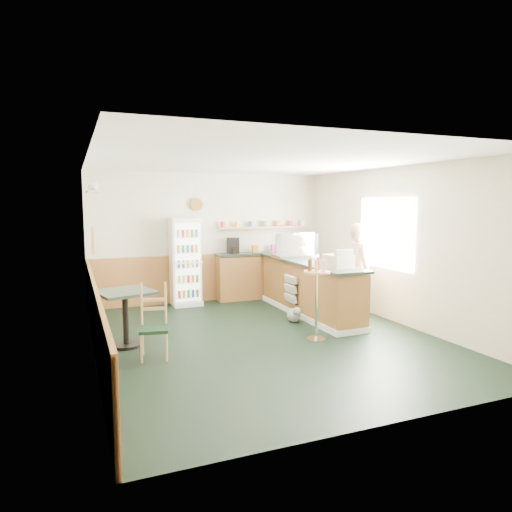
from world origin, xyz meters
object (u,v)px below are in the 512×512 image
shopkeeper (359,271)px  cash_register (338,261)px  cafe_table (125,307)px  drinks_fridge (185,262)px  condiment_stand (317,288)px  display_case (295,246)px  cafe_chair (153,319)px

shopkeeper → cash_register: bearing=129.1°
cash_register → cafe_table: cash_register is taller
drinks_fridge → cash_register: (1.95, -2.64, 0.23)m
condiment_stand → cafe_table: (-2.73, 0.76, -0.22)m
drinks_fridge → display_case: size_ratio=2.14×
cash_register → condiment_stand: 0.89m
shopkeeper → display_case: bearing=40.0°
shopkeeper → condiment_stand: size_ratio=1.39×
cash_register → cafe_chair: 3.18m
cash_register → cafe_table: 3.45m
display_case → cafe_table: size_ratio=0.90×
cash_register → condiment_stand: condiment_stand is taller
display_case → cafe_chair: size_ratio=0.83×
cash_register → display_case: bearing=82.3°
shopkeeper → drinks_fridge: bearing=58.9°
cafe_table → cafe_chair: size_ratio=0.92×
drinks_fridge → shopkeeper: bearing=-40.1°
cafe_chair → cash_register: bearing=16.8°
display_case → drinks_fridge: bearing=151.3°
condiment_stand → cafe_chair: size_ratio=1.23×
display_case → cafe_chair: display_case is taller
drinks_fridge → display_case: bearing=-28.7°
drinks_fridge → cafe_table: size_ratio=1.93×
shopkeeper → condiment_stand: shopkeeper is taller
cafe_table → condiment_stand: bearing=-15.5°
cafe_table → cafe_chair: 0.66m
cash_register → cafe_table: (-3.40, 0.27, -0.54)m
condiment_stand → cash_register: bearing=36.0°
drinks_fridge → shopkeeper: size_ratio=1.03×
drinks_fridge → cash_register: 3.29m
cafe_table → cafe_chair: bearing=-63.4°
shopkeeper → condiment_stand: (-1.37, -0.89, -0.06)m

